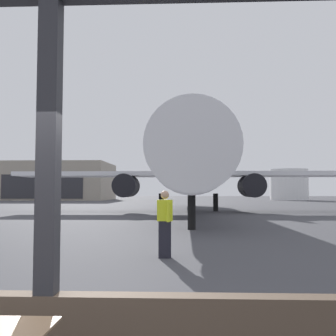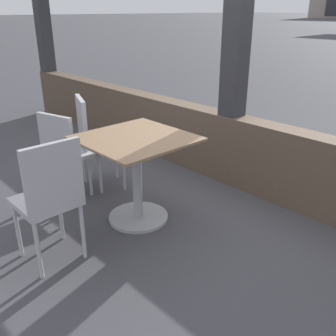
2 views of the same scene
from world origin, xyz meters
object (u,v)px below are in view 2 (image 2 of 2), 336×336
cafe_chair_window_right (66,148)px  cafe_chair_aisle_left (93,136)px  cafe_chair_window_left (50,194)px  dining_table (137,171)px

cafe_chair_window_right → cafe_chair_aisle_left: 0.33m
cafe_chair_window_left → cafe_chair_window_right: size_ratio=1.09×
cafe_chair_window_left → cafe_chair_window_right: (-0.83, 0.57, -0.04)m
cafe_chair_window_right → cafe_chair_aisle_left: size_ratio=0.92×
dining_table → cafe_chair_aisle_left: (-0.80, 0.09, 0.10)m
cafe_chair_window_left → cafe_chair_aisle_left: same height
cafe_chair_window_right → cafe_chair_aisle_left: cafe_chair_aisle_left is taller
dining_table → cafe_chair_window_left: (0.09, -0.81, 0.10)m
dining_table → cafe_chair_aisle_left: cafe_chair_aisle_left is taller
cafe_chair_window_right → cafe_chair_aisle_left: bearing=99.2°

